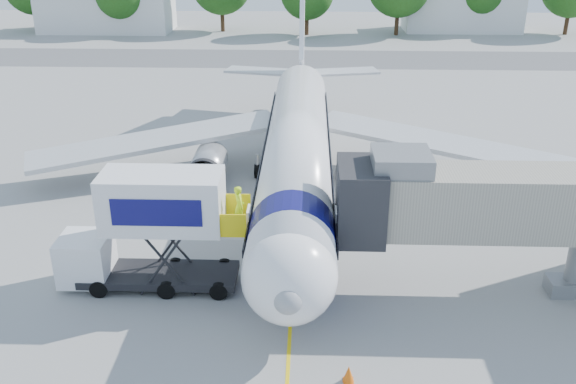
{
  "coord_description": "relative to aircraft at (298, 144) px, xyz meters",
  "views": [
    {
      "loc": [
        0.66,
        -31.86,
        15.68
      ],
      "look_at": [
        -0.31,
        -3.5,
        3.2
      ],
      "focal_mm": 40.0,
      "sensor_mm": 36.0,
      "label": 1
    }
  ],
  "objects": [
    {
      "name": "taxiway_strip",
      "position": [
        0.0,
        37.88,
        -2.94
      ],
      "size": [
        120.0,
        10.0,
        0.01
      ],
      "primitive_type": "cube",
      "color": "#59595B",
      "rests_on": "ground"
    },
    {
      "name": "jet_bridge",
      "position": [
        7.99,
        -11.12,
        1.39
      ],
      "size": [
        13.9,
        3.2,
        6.6
      ],
      "color": "#A09B89",
      "rests_on": "ground"
    },
    {
      "name": "safety_cone_a",
      "position": [
        2.22,
        -17.35,
        -2.63
      ],
      "size": [
        0.42,
        0.42,
        0.67
      ],
      "color": "#E35B0B",
      "rests_on": "ground"
    },
    {
      "name": "guidance_line",
      "position": [
        0.0,
        -4.12,
        -2.94
      ],
      "size": [
        0.15,
        70.0,
        0.01
      ],
      "primitive_type": "cube",
      "color": "yellow",
      "rests_on": "ground"
    },
    {
      "name": "catering_hiloader",
      "position": [
        -6.26,
        -11.12,
        -0.19
      ],
      "size": [
        8.5,
        2.44,
        5.5
      ],
      "color": "black",
      "rests_on": "ground"
    },
    {
      "name": "ground",
      "position": [
        0.0,
        -4.12,
        -2.95
      ],
      "size": [
        160.0,
        160.0,
        0.0
      ],
      "primitive_type": "plane",
      "color": "#9B9A98",
      "rests_on": "ground"
    },
    {
      "name": "outbuilding_left",
      "position": [
        -28.0,
        55.88,
        -0.29
      ],
      "size": [
        18.4,
        8.4,
        5.3
      ],
      "color": "silver",
      "rests_on": "ground"
    },
    {
      "name": "aircraft",
      "position": [
        0.0,
        0.0,
        0.0
      ],
      "size": [
        34.17,
        37.73,
        11.35
      ],
      "color": "white",
      "rests_on": "ground"
    },
    {
      "name": "outbuilding_right",
      "position": [
        22.0,
        57.88,
        -0.29
      ],
      "size": [
        16.4,
        7.4,
        5.3
      ],
      "color": "silver",
      "rests_on": "ground"
    }
  ]
}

